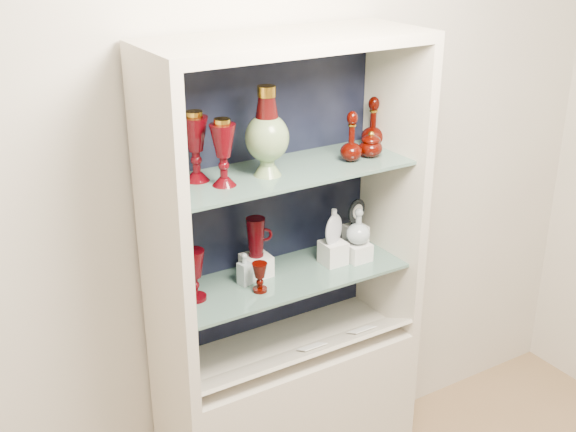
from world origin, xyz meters
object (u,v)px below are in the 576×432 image
ruby_goblet_tall (195,275)px  pedestal_lamp_left (223,153)px  cameo_medallion (356,212)px  lidded_bowl (371,144)px  flat_flask (334,225)px  ruby_goblet_small (260,277)px  clear_square_bottle (245,269)px  clear_round_decanter (358,227)px  ruby_decanter_a (352,133)px  ruby_pitcher (256,237)px  pedestal_lamp_right (196,146)px  enamel_urn (267,131)px  ruby_decanter_b (373,120)px  cobalt_goblet (176,284)px

ruby_goblet_tall → pedestal_lamp_left: bearing=-20.0°
ruby_goblet_tall → cameo_medallion: size_ratio=1.62×
lidded_bowl → cameo_medallion: (0.02, 0.10, -0.31)m
flat_flask → ruby_goblet_small: bearing=167.6°
clear_square_bottle → clear_round_decanter: (0.47, -0.05, 0.08)m
ruby_decanter_a → ruby_pitcher: 0.52m
pedestal_lamp_right → clear_round_decanter: (0.62, -0.09, -0.40)m
enamel_urn → lidded_bowl: 0.44m
pedestal_lamp_left → ruby_goblet_tall: pedestal_lamp_left is taller
clear_round_decanter → cameo_medallion: (0.06, 0.09, 0.02)m
flat_flask → clear_round_decanter: (0.10, -0.03, -0.02)m
pedestal_lamp_left → ruby_decanter_b: 0.70m
lidded_bowl → cobalt_goblet: (-0.79, 0.03, -0.38)m
pedestal_lamp_left → ruby_decanter_b: bearing=8.2°
ruby_decanter_b → cameo_medallion: ruby_decanter_b is taller
lidded_bowl → cameo_medallion: size_ratio=0.86×
flat_flask → cameo_medallion: bearing=1.9°
pedestal_lamp_right → ruby_decanter_b: pedestal_lamp_right is taller
flat_flask → ruby_decanter_b: bearing=-1.8°
ruby_decanter_a → ruby_goblet_small: (-0.40, -0.02, -0.47)m
pedestal_lamp_left → clear_square_bottle: bearing=27.9°
flat_flask → ruby_decanter_a: bearing=-58.8°
lidded_bowl → cameo_medallion: lidded_bowl is taller
ruby_decanter_a → clear_square_bottle: ruby_decanter_a is taller
enamel_urn → clear_round_decanter: (0.39, -0.02, -0.44)m
clear_square_bottle → cameo_medallion: cameo_medallion is taller
ruby_decanter_b → flat_flask: bearing=-161.2°
ruby_decanter_b → clear_round_decanter: bearing=-141.5°
pedestal_lamp_right → flat_flask: pedestal_lamp_right is taller
enamel_urn → cameo_medallion: size_ratio=2.67×
pedestal_lamp_right → clear_round_decanter: 0.75m
clear_round_decanter → flat_flask: bearing=165.6°
enamel_urn → ruby_goblet_small: 0.53m
enamel_urn → cobalt_goblet: enamel_urn is taller
pedestal_lamp_left → pedestal_lamp_right: size_ratio=0.95×
lidded_bowl → ruby_goblet_small: 0.64m
pedestal_lamp_left → enamel_urn: 0.18m
pedestal_lamp_left → cobalt_goblet: pedestal_lamp_left is taller
cobalt_goblet → cameo_medallion: size_ratio=1.51×
ruby_pitcher → cobalt_goblet: bearing=-146.4°
ruby_goblet_small → clear_round_decanter: 0.46m
ruby_decanter_a → ruby_goblet_tall: (-0.62, 0.05, -0.43)m
pedestal_lamp_left → ruby_decanter_b: (0.69, 0.10, -0.01)m
pedestal_lamp_left → clear_round_decanter: 0.69m
ruby_decanter_a → ruby_goblet_tall: 0.76m
ruby_decanter_b → flat_flask: ruby_decanter_b is taller
ruby_decanter_b → clear_round_decanter: ruby_decanter_b is taller
ruby_decanter_b → flat_flask: (-0.23, -0.08, -0.36)m
lidded_bowl → ruby_decanter_b: bearing=49.6°
enamel_urn → lidded_bowl: (0.43, -0.02, -0.11)m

